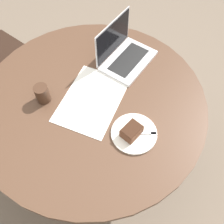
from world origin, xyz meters
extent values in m
plane|color=#6B5B4C|center=(0.00, 0.00, 0.00)|extent=(12.00, 12.00, 0.00)
cylinder|color=#4C3323|center=(0.00, 0.00, 0.01)|extent=(0.41, 0.41, 0.02)
cylinder|color=#4C3323|center=(0.00, 0.00, 0.35)|extent=(0.10, 0.10, 0.66)
cylinder|color=#4C3323|center=(0.00, 0.00, 0.70)|extent=(1.19, 1.19, 0.03)
cube|color=black|center=(0.59, 0.93, 0.23)|extent=(0.05, 0.05, 0.45)
cube|color=black|center=(0.44, 0.57, 0.23)|extent=(0.05, 0.05, 0.45)
cube|color=black|center=(0.09, 0.72, 0.23)|extent=(0.05, 0.05, 0.45)
cube|color=white|center=(0.00, 0.00, 0.71)|extent=(0.43, 0.33, 0.00)
cylinder|color=silver|center=(-0.14, -0.25, 0.72)|extent=(0.22, 0.22, 0.01)
cube|color=brown|center=(-0.15, -0.24, 0.75)|extent=(0.12, 0.11, 0.05)
cube|color=#351E13|center=(-0.15, -0.24, 0.78)|extent=(0.11, 0.10, 0.00)
cube|color=silver|center=(-0.13, -0.27, 0.73)|extent=(0.05, 0.17, 0.00)
cube|color=silver|center=(-0.12, -0.34, 0.73)|extent=(0.03, 0.03, 0.00)
cylinder|color=#3D2619|center=(-0.06, 0.24, 0.76)|extent=(0.07, 0.07, 0.10)
cube|color=silver|center=(0.31, -0.12, 0.72)|extent=(0.36, 0.30, 0.02)
cube|color=black|center=(0.31, -0.12, 0.73)|extent=(0.28, 0.20, 0.00)
cube|color=silver|center=(0.35, -0.02, 0.84)|extent=(0.29, 0.11, 0.21)
cube|color=black|center=(0.35, -0.02, 0.84)|extent=(0.27, 0.10, 0.19)
camera|label=1|loc=(-0.73, -0.30, 1.82)|focal=42.00mm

